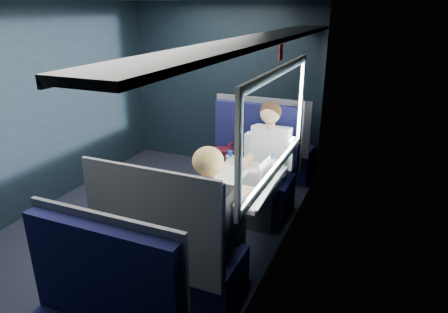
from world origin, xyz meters
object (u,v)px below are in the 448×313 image
at_px(seat_row_front, 273,150).
at_px(bottle_small, 272,166).
at_px(cup, 282,164).
at_px(seat_bay_near, 249,174).
at_px(table, 237,188).
at_px(laptop, 260,176).
at_px(seat_bay_far, 173,258).
at_px(man, 267,158).
at_px(woman, 212,218).

distance_m(seat_row_front, bottle_small, 1.68).
xyz_separation_m(seat_row_front, cup, (0.47, -1.36, 0.37)).
bearing_deg(seat_row_front, seat_bay_near, -90.77).
distance_m(table, laptop, 0.25).
relative_size(seat_bay_near, seat_bay_far, 1.00).
height_order(table, laptop, laptop).
bearing_deg(man, table, -95.52).
bearing_deg(table, bottle_small, 42.12).
xyz_separation_m(seat_row_front, woman, (0.25, -2.50, 0.32)).
distance_m(laptop, cup, 0.41).
distance_m(seat_bay_far, laptop, 1.06).
bearing_deg(table, seat_bay_far, -101.78).
height_order(bottle_small, cup, bottle_small).
bearing_deg(laptop, seat_bay_far, -112.65).
xyz_separation_m(table, bottle_small, (0.26, 0.23, 0.17)).
xyz_separation_m(woman, bottle_small, (0.19, 0.94, 0.10)).
distance_m(seat_bay_near, laptop, 0.99).
relative_size(seat_bay_far, woman, 0.95).
bearing_deg(bottle_small, seat_row_front, 105.68).
xyz_separation_m(seat_row_front, bottle_small, (0.44, -1.56, 0.42)).
bearing_deg(man, seat_bay_far, -99.03).
distance_m(woman, cup, 1.17).
relative_size(table, laptop, 3.32).
xyz_separation_m(seat_bay_far, man, (0.25, 1.57, 0.30)).
bearing_deg(bottle_small, man, 112.05).
bearing_deg(cup, laptop, -103.11).
bearing_deg(seat_bay_far, bottle_small, 68.36).
bearing_deg(seat_row_front, woman, -84.30).
bearing_deg(table, laptop, 11.43).
bearing_deg(man, woman, -90.00).
height_order(table, seat_bay_near, seat_bay_near).
height_order(seat_bay_near, laptop, seat_bay_near).
relative_size(seat_row_front, laptop, 3.85).
relative_size(woman, cup, 15.41).
bearing_deg(laptop, man, 101.33).
bearing_deg(seat_bay_near, woman, -80.57).
bearing_deg(seat_row_front, laptop, -77.73).
height_order(seat_bay_near, seat_bay_far, same).
relative_size(table, bottle_small, 4.95).
bearing_deg(seat_row_front, man, -77.17).
xyz_separation_m(seat_bay_far, cup, (0.47, 1.31, 0.37)).
xyz_separation_m(table, seat_bay_near, (-0.19, 0.87, -0.24)).
relative_size(seat_bay_far, man, 0.95).
bearing_deg(woman, bottle_small, 78.62).
bearing_deg(seat_row_front, seat_bay_far, -90.00).
height_order(seat_bay_far, bottle_small, seat_bay_far).
xyz_separation_m(seat_row_front, laptop, (0.38, -1.76, 0.39)).
bearing_deg(seat_bay_near, man, -33.54).
distance_m(woman, laptop, 0.76).
height_order(table, cup, cup).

